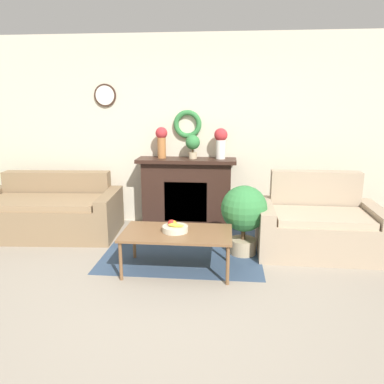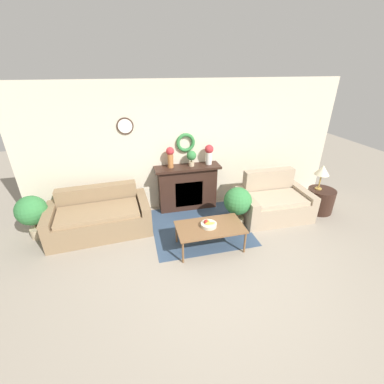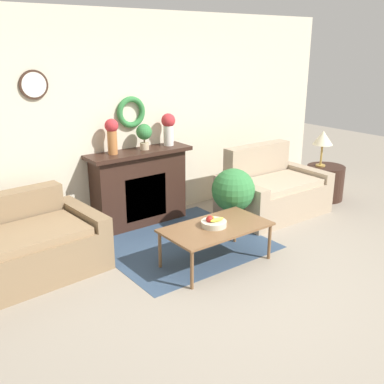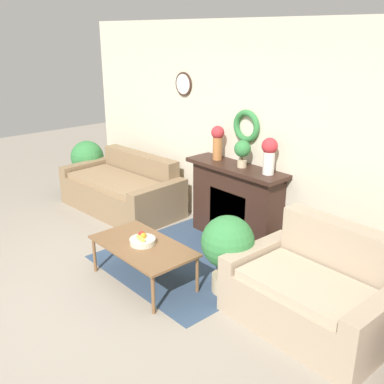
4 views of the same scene
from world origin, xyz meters
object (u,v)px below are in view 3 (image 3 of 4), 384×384
side_table_by_loveseat (325,182)px  coffee_table (216,229)px  fruit_bowl (213,223)px  fireplace (140,187)px  potted_plant_on_mantel (144,134)px  couch_left (7,252)px  potted_plant_floor_by_loveseat (233,194)px  table_lamp (323,139)px  loveseat_right (272,191)px  vase_on_mantel_right (168,127)px  vase_on_mantel_left (112,134)px

side_table_by_loveseat → coffee_table: bearing=-166.9°
fruit_bowl → side_table_by_loveseat: fruit_bowl is taller
fireplace → potted_plant_on_mantel: potted_plant_on_mantel is taller
couch_left → fruit_bowl: size_ratio=6.97×
couch_left → potted_plant_floor_by_loveseat: size_ratio=2.30×
coffee_table → fireplace: bearing=92.2°
fireplace → side_table_by_loveseat: size_ratio=2.46×
coffee_table → table_lamp: size_ratio=2.14×
coffee_table → side_table_by_loveseat: bearing=13.1°
fireplace → couch_left: (-1.84, -0.48, -0.21)m
couch_left → potted_plant_floor_by_loveseat: 2.68m
loveseat_right → fruit_bowl: loveseat_right is taller
fireplace → potted_plant_on_mantel: bearing=-9.3°
fireplace → fruit_bowl: (0.03, -1.48, -0.03)m
fireplace → table_lamp: 2.86m
fruit_bowl → vase_on_mantel_right: size_ratio=0.65×
coffee_table → potted_plant_on_mantel: size_ratio=3.51×
couch_left → coffee_table: bearing=-31.8°
potted_plant_floor_by_loveseat → fruit_bowl: bearing=-145.5°
fireplace → potted_plant_on_mantel: 0.71m
coffee_table → potted_plant_on_mantel: 1.68m
vase_on_mantel_right → potted_plant_floor_by_loveseat: (0.30, -0.97, -0.74)m
couch_left → coffee_table: couch_left is taller
fireplace → couch_left: 1.92m
fruit_bowl → table_lamp: size_ratio=0.51×
table_lamp → potted_plant_floor_by_loveseat: bearing=-175.2°
coffee_table → vase_on_mantel_right: vase_on_mantel_right is taller
vase_on_mantel_right → coffee_table: bearing=-105.7°
couch_left → potted_plant_on_mantel: bearing=9.8°
table_lamp → couch_left: bearing=176.0°
coffee_table → loveseat_right: bearing=23.7°
loveseat_right → table_lamp: 1.21m
side_table_by_loveseat → vase_on_mantel_left: bearing=164.7°
fireplace → side_table_by_loveseat: bearing=-17.1°
couch_left → vase_on_mantel_left: bearing=14.3°
coffee_table → potted_plant_floor_by_loveseat: bearing=36.2°
fruit_bowl → potted_plant_on_mantel: (0.06, 1.46, 0.73)m
coffee_table → table_lamp: (2.66, 0.69, 0.54)m
table_lamp → vase_on_mantel_left: bearing=165.3°
vase_on_mantel_left → potted_plant_on_mantel: 0.45m
potted_plant_on_mantel → vase_on_mantel_left: bearing=177.4°
fireplace → coffee_table: bearing=-87.8°
table_lamp → vase_on_mantel_right: vase_on_mantel_right is taller
potted_plant_on_mantel → table_lamp: bearing=-16.6°
loveseat_right → table_lamp: bearing=-0.1°
fireplace → vase_on_mantel_left: 0.83m
coffee_table → fruit_bowl: size_ratio=4.23×
fireplace → vase_on_mantel_right: (0.48, 0.01, 0.74)m
fireplace → vase_on_mantel_right: size_ratio=3.28×
side_table_by_loveseat → potted_plant_on_mantel: (-2.70, 0.84, 0.95)m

